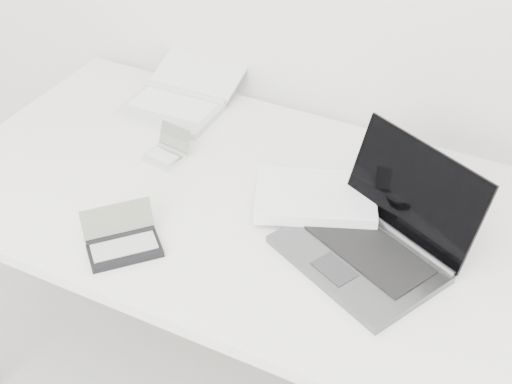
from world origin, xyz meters
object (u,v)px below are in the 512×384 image
at_px(laptop_large, 350,221).
at_px(netbook_open_white, 179,99).
at_px(palmtop_charcoal, 123,242).
at_px(desk, 275,222).

xyz_separation_m(laptop_large, netbook_open_white, (-0.61, 0.29, -0.02)).
bearing_deg(palmtop_charcoal, netbook_open_white, 63.05).
height_order(netbook_open_white, palmtop_charcoal, palmtop_charcoal).
distance_m(laptop_large, palmtop_charcoal, 0.48).
height_order(desk, palmtop_charcoal, palmtop_charcoal).
distance_m(laptop_large, netbook_open_white, 0.67).
bearing_deg(desk, palmtop_charcoal, -130.18).
bearing_deg(palmtop_charcoal, desk, 2.96).
xyz_separation_m(laptop_large, palmtop_charcoal, (-0.41, -0.26, -0.02)).
xyz_separation_m(netbook_open_white, palmtop_charcoal, (0.20, -0.55, -0.00)).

